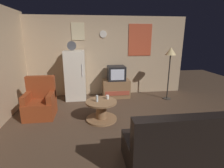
{
  "coord_description": "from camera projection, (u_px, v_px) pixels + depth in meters",
  "views": [
    {
      "loc": [
        -0.56,
        -3.26,
        1.91
      ],
      "look_at": [
        -0.02,
        0.9,
        0.75
      ],
      "focal_mm": 27.93,
      "sensor_mm": 36.0,
      "label": 1
    }
  ],
  "objects": [
    {
      "name": "tv_stand",
      "position": [
        116.0,
        88.0,
        5.6
      ],
      "size": [
        0.84,
        0.53,
        0.56
      ],
      "color": "#8E6642",
      "rests_on": "ground_plane"
    },
    {
      "name": "mug_ceramic_white",
      "position": [
        107.0,
        97.0,
        4.13
      ],
      "size": [
        0.08,
        0.08,
        0.09
      ],
      "primitive_type": "cylinder",
      "color": "silver",
      "rests_on": "coffee_table"
    },
    {
      "name": "wall_with_art",
      "position": [
        106.0,
        56.0,
        5.69
      ],
      "size": [
        5.2,
        0.12,
        2.52
      ],
      "color": "tan",
      "rests_on": "ground_plane"
    },
    {
      "name": "couch",
      "position": [
        183.0,
        147.0,
        2.59
      ],
      "size": [
        1.7,
        0.8,
        0.92
      ],
      "color": "black",
      "rests_on": "ground_plane"
    },
    {
      "name": "standing_lamp",
      "position": [
        170.0,
        55.0,
        5.13
      ],
      "size": [
        0.32,
        0.32,
        1.59
      ],
      "color": "#332D28",
      "rests_on": "ground_plane"
    },
    {
      "name": "armchair",
      "position": [
        40.0,
        103.0,
        4.24
      ],
      "size": [
        0.68,
        0.68,
        0.96
      ],
      "color": "maroon",
      "rests_on": "ground_plane"
    },
    {
      "name": "coffee_table",
      "position": [
        101.0,
        110.0,
        4.06
      ],
      "size": [
        0.72,
        0.72,
        0.46
      ],
      "color": "#8E6642",
      "rests_on": "ground_plane"
    },
    {
      "name": "wine_glass",
      "position": [
        97.0,
        99.0,
        3.94
      ],
      "size": [
        0.05,
        0.05,
        0.15
      ],
      "primitive_type": "cylinder",
      "color": "silver",
      "rests_on": "coffee_table"
    },
    {
      "name": "ground_plane",
      "position": [
        118.0,
        129.0,
        3.69
      ],
      "size": [
        12.0,
        12.0,
        0.0
      ],
      "primitive_type": "plane",
      "color": "#4C3828"
    },
    {
      "name": "fridge",
      "position": [
        75.0,
        75.0,
        5.32
      ],
      "size": [
        0.6,
        0.62,
        1.77
      ],
      "color": "silver",
      "rests_on": "ground_plane"
    },
    {
      "name": "crt_tv",
      "position": [
        116.0,
        73.0,
        5.47
      ],
      "size": [
        0.54,
        0.51,
        0.44
      ],
      "color": "black",
      "rests_on": "tv_stand"
    }
  ]
}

